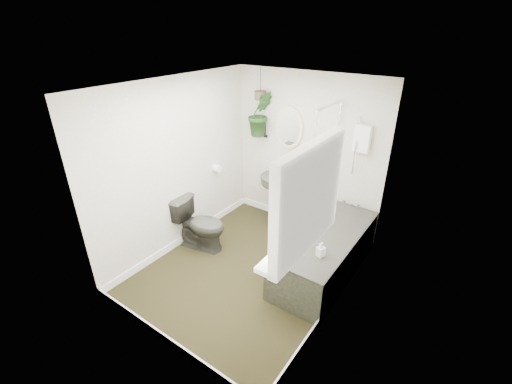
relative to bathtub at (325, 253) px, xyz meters
The scene contains 22 objects.
floor 0.99m from the bathtub, 147.99° to the right, with size 2.30×2.80×0.02m, color black.
ceiling 2.23m from the bathtub, 147.99° to the right, with size 2.30×2.80×0.02m, color white.
wall_back 1.49m from the bathtub, 131.32° to the left, with size 2.30×0.02×2.30m, color beige.
wall_front 2.24m from the bathtub, 112.73° to the right, with size 2.30×0.02×2.30m, color beige.
wall_left 2.20m from the bathtub, 165.69° to the right, with size 0.02×2.80×2.30m, color beige.
wall_right 1.06m from the bathtub, 54.25° to the right, with size 0.02×2.80×2.30m, color beige.
skirting 0.97m from the bathtub, 147.99° to the right, with size 2.30×2.80×0.10m, color white.
bathtub is the anchor object (origin of this frame).
bath_screen 1.15m from the bathtub, 123.96° to the left, with size 0.04×0.72×1.40m, color silver, non-canonical shape.
shower_box 1.51m from the bathtub, 90.00° to the left, with size 0.20×0.10×0.35m, color white.
oval_mirror 1.85m from the bathtub, 141.39° to the left, with size 0.46×0.03×0.62m, color beige.
wall_sconce 2.05m from the bathtub, 150.00° to the left, with size 0.04×0.04×0.22m, color black.
toilet_roll_holder 2.01m from the bathtub, behind, with size 0.11×0.11×0.11m, color white.
window_recess 1.84m from the bathtub, 76.41° to the right, with size 0.08×1.00×0.90m, color white.
window_sill 1.54m from the bathtub, 79.61° to the right, with size 0.18×1.00×0.04m, color white.
window_blinds 1.83m from the bathtub, 78.46° to the right, with size 0.01×0.86×0.76m, color white.
toilet 1.72m from the bathtub, 163.84° to the right, with size 0.41×0.71×0.73m, color #31312A.
pedestal_sink 1.25m from the bathtub, 151.06° to the left, with size 0.50×0.42×0.84m, color #31312A, non-canonical shape.
sill_plant 1.43m from the bathtub, 77.24° to the right, with size 0.24×0.21×0.27m, color black.
hanging_plant 2.17m from the bathtub, 153.43° to the left, with size 0.36×0.29×0.65m, color black.
soap_bottle 0.60m from the bathtub, 74.21° to the right, with size 0.08×0.08×0.17m, color black.
hanging_pot 2.35m from the bathtub, 153.43° to the left, with size 0.16×0.16×0.12m, color #44382B.
Camera 1 is at (2.09, -2.82, 2.87)m, focal length 24.00 mm.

